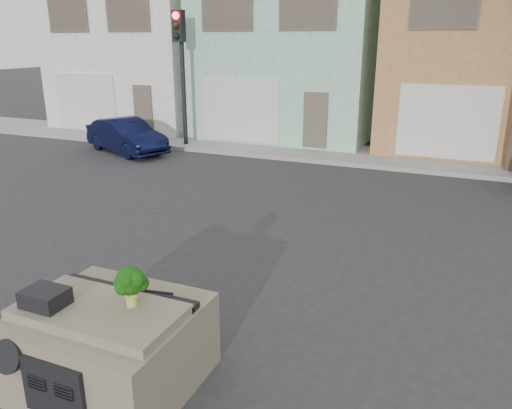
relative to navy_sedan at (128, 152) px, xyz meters
The scene contains 11 objects.
ground_plane 11.33m from the navy_sedan, 44.59° to the right, with size 120.00×120.00×0.00m, color #303033.
sidewalk 8.46m from the navy_sedan, 17.50° to the left, with size 40.00×3.00×0.15m, color gray.
townhouse_white 8.10m from the navy_sedan, 114.12° to the left, with size 7.20×8.20×7.55m, color silver.
townhouse_mint 8.83m from the navy_sedan, 55.08° to the left, with size 7.20×8.20×7.55m, color #9ACCAC.
townhouse_tan 14.24m from the navy_sedan, 28.47° to the left, with size 7.20×8.20×7.55m, color #AE7949.
navy_sedan is the anchor object (origin of this frame).
traffic_signal 3.37m from the navy_sedan, 44.54° to the left, with size 0.40×0.40×5.10m, color black.
car_dashboard 13.62m from the navy_sedan, 53.62° to the right, with size 2.00×1.80×1.12m, color #7B715C.
instrument_hump 13.62m from the navy_sedan, 56.47° to the right, with size 0.48×0.38×0.20m, color black.
wiper_arm 13.52m from the navy_sedan, 51.71° to the right, with size 0.70×0.03×0.02m, color black.
broccoli 13.84m from the navy_sedan, 52.43° to the right, with size 0.40×0.40×0.49m, color #103908.
Camera 1 is at (3.64, -7.06, 4.02)m, focal length 35.00 mm.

